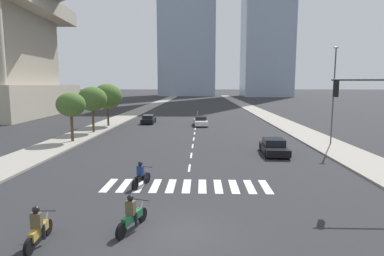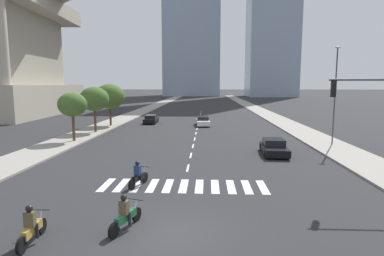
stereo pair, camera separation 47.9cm
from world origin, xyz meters
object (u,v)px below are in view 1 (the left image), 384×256
(sedan_black_2, at_px, (149,119))
(traffic_signal_near, at_px, (383,110))
(motorcycle_trailing, at_px, (38,229))
(motorcycle_lead, at_px, (132,216))
(sedan_white_1, at_px, (201,121))
(sedan_black_0, at_px, (274,147))
(motorcycle_third, at_px, (141,176))
(street_tree_nearest, at_px, (71,105))
(street_tree_second, at_px, (92,99))
(street_lamp_east, at_px, (334,89))
(street_tree_third, at_px, (107,97))

(sedan_black_2, distance_m, traffic_signal_near, 35.20)
(motorcycle_trailing, bearing_deg, motorcycle_lead, -71.34)
(sedan_white_1, distance_m, sedan_black_2, 8.20)
(motorcycle_trailing, distance_m, traffic_signal_near, 17.22)
(sedan_black_0, height_order, traffic_signal_near, traffic_signal_near)
(motorcycle_third, bearing_deg, street_tree_nearest, 51.91)
(motorcycle_trailing, height_order, sedan_black_0, motorcycle_trailing)
(traffic_signal_near, distance_m, street_tree_second, 30.33)
(motorcycle_third, xyz_separation_m, sedan_white_1, (3.28, 27.61, 0.00))
(motorcycle_trailing, relative_size, street_tree_nearest, 0.44)
(street_lamp_east, distance_m, street_tree_third, 28.53)
(traffic_signal_near, distance_m, street_lamp_east, 13.57)
(sedan_black_0, distance_m, street_tree_third, 25.87)
(sedan_black_2, xyz_separation_m, street_lamp_east, (20.38, -16.97, 4.75))
(motorcycle_trailing, distance_m, motorcycle_third, 7.17)
(motorcycle_trailing, xyz_separation_m, street_tree_third, (-7.09, 32.75, 3.58))
(motorcycle_trailing, distance_m, sedan_black_2, 36.74)
(street_lamp_east, relative_size, street_tree_second, 1.69)
(sedan_white_1, height_order, street_tree_nearest, street_tree_nearest)
(sedan_black_0, bearing_deg, traffic_signal_near, 23.43)
(motorcycle_lead, height_order, street_tree_nearest, street_tree_nearest)
(street_tree_nearest, bearing_deg, street_tree_third, 90.00)
(sedan_black_0, xyz_separation_m, sedan_black_2, (-14.05, 21.10, -0.01))
(motorcycle_lead, xyz_separation_m, street_tree_nearest, (-10.21, 19.14, 3.21))
(sedan_white_1, bearing_deg, sedan_black_2, -110.46)
(traffic_signal_near, bearing_deg, street_tree_nearest, -31.75)
(motorcycle_lead, relative_size, street_lamp_east, 0.24)
(street_lamp_east, bearing_deg, sedan_white_1, 130.54)
(motorcycle_trailing, bearing_deg, sedan_white_1, -13.10)
(street_tree_third, bearing_deg, motorcycle_third, -69.86)
(sedan_black_2, bearing_deg, motorcycle_third, -171.94)
(motorcycle_trailing, distance_m, street_tree_third, 33.70)
(motorcycle_lead, distance_m, traffic_signal_near, 13.95)
(sedan_black_2, xyz_separation_m, traffic_signal_near, (17.62, -30.23, 3.84))
(street_tree_second, bearing_deg, sedan_black_2, 63.58)
(traffic_signal_near, height_order, street_tree_third, traffic_signal_near)
(motorcycle_lead, relative_size, sedan_black_2, 0.49)
(motorcycle_lead, height_order, sedan_black_2, motorcycle_lead)
(sedan_white_1, xyz_separation_m, sedan_black_2, (-7.86, 2.33, -0.00))
(motorcycle_third, distance_m, street_tree_second, 22.39)
(motorcycle_third, distance_m, street_tree_nearest, 16.99)
(motorcycle_lead, xyz_separation_m, street_lamp_east, (15.14, 18.42, 4.74))
(street_tree_nearest, xyz_separation_m, street_tree_second, (0.00, 6.26, 0.29))
(motorcycle_lead, xyz_separation_m, street_tree_second, (-10.21, 25.40, 3.50))
(motorcycle_third, relative_size, street_tree_third, 0.35)
(motorcycle_third, distance_m, sedan_black_2, 30.29)
(motorcycle_third, distance_m, traffic_signal_near, 13.60)
(motorcycle_lead, xyz_separation_m, sedan_black_0, (8.80, 14.30, 0.01))
(sedan_white_1, relative_size, sedan_black_2, 1.07)
(sedan_black_0, bearing_deg, street_tree_third, -130.04)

